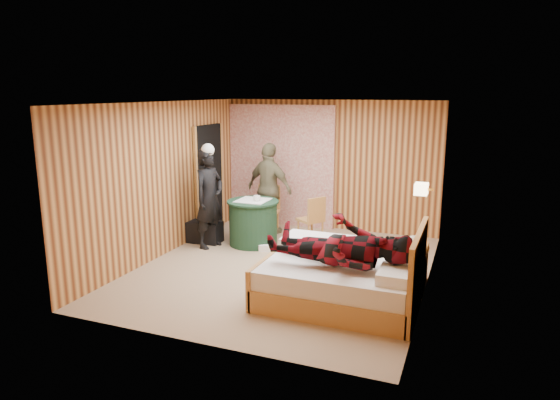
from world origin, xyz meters
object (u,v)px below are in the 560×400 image
at_px(chair_near, 313,216).
at_px(man_on_bed, 341,235).
at_px(nightstand, 411,264).
at_px(round_table, 253,222).
at_px(chair_far, 268,206).
at_px(duffel_bag, 203,232).
at_px(man_at_table, 270,189).
at_px(woman_standing, 209,198).
at_px(wall_lamp, 421,189).
at_px(bed, 342,279).

distance_m(chair_near, man_on_bed, 2.77).
height_order(nightstand, round_table, round_table).
xyz_separation_m(chair_far, chair_near, (0.97, -0.26, -0.05)).
bearing_deg(duffel_bag, man_at_table, 44.40).
bearing_deg(duffel_bag, woman_standing, -38.68).
xyz_separation_m(nightstand, chair_far, (-2.85, 1.57, 0.25)).
bearing_deg(chair_far, wall_lamp, -32.41).
bearing_deg(bed, chair_near, 116.37).
height_order(wall_lamp, nightstand, wall_lamp).
bearing_deg(nightstand, chair_far, 151.09).
distance_m(round_table, chair_far, 0.72).
distance_m(wall_lamp, round_table, 3.05).
distance_m(wall_lamp, man_on_bed, 1.74).
relative_size(woman_standing, man_at_table, 1.00).
height_order(wall_lamp, woman_standing, woman_standing).
relative_size(nightstand, chair_far, 0.62).
distance_m(wall_lamp, man_at_table, 3.17).
height_order(chair_far, woman_standing, woman_standing).
bearing_deg(round_table, bed, -40.91).
xyz_separation_m(woman_standing, man_at_table, (0.64, 1.15, 0.00)).
bearing_deg(man_on_bed, nightstand, 58.02).
xyz_separation_m(chair_near, duffel_bag, (-1.86, -0.66, -0.30)).
distance_m(bed, nightstand, 1.21).
distance_m(bed, round_table, 2.75).
distance_m(nightstand, chair_far, 3.26).
relative_size(nightstand, duffel_bag, 0.87).
xyz_separation_m(nightstand, man_at_table, (-2.83, 1.62, 0.57)).
relative_size(bed, round_table, 2.18).
bearing_deg(duffel_bag, round_table, 10.29).
bearing_deg(nightstand, round_table, 163.12).
xyz_separation_m(nightstand, chair_near, (-1.87, 1.31, 0.20)).
relative_size(duffel_bag, woman_standing, 0.39).
bearing_deg(round_table, chair_far, 91.09).
xyz_separation_m(round_table, man_on_bed, (2.10, -2.03, 0.55)).
bearing_deg(duffel_bag, wall_lamp, -7.18).
bearing_deg(wall_lamp, man_on_bed, -116.97).
bearing_deg(chair_near, man_on_bed, 58.96).
height_order(chair_near, duffel_bag, chair_near).
bearing_deg(man_at_table, round_table, 107.33).
relative_size(duffel_bag, man_on_bed, 0.38).
bearing_deg(chair_far, bed, -59.72).
relative_size(round_table, duffel_bag, 1.36).
relative_size(chair_near, duffel_bag, 1.27).
xyz_separation_m(duffel_bag, man_at_table, (0.90, 0.96, 0.67)).
distance_m(wall_lamp, nightstand, 1.07).
height_order(chair_near, woman_standing, woman_standing).
bearing_deg(man_on_bed, chair_near, 114.68).
bearing_deg(man_at_table, nightstand, 167.61).
distance_m(chair_far, man_on_bed, 3.49).
distance_m(round_table, man_at_table, 0.89).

